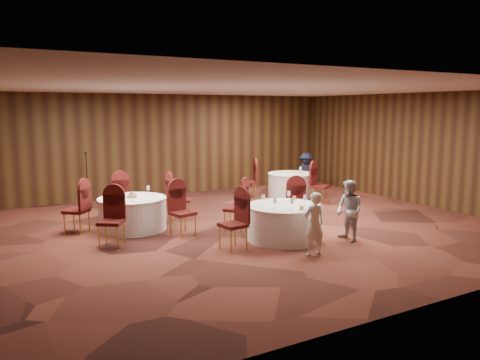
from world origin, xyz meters
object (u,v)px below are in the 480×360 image
table_main (284,222)px  table_right (291,185)px  woman_b (349,211)px  mic_stand (88,192)px  table_left (133,213)px  woman_a (314,224)px  man_c (306,172)px

table_main → table_right: same height
woman_b → table_main: bearing=-119.0°
table_right → mic_stand: bearing=167.7°
table_left → woman_a: woman_a is taller
woman_b → man_c: man_c is taller
table_right → woman_a: bearing=-121.3°
table_main → mic_stand: (-2.96, 5.30, 0.08)m
mic_stand → woman_b: (4.09, -6.02, 0.18)m
table_main → woman_a: woman_a is taller
table_main → table_left: bearing=137.0°
table_right → mic_stand: mic_stand is taller
woman_a → woman_b: woman_b is taller
woman_a → man_c: size_ratio=0.94×
table_left → woman_b: size_ratio=1.20×
table_left → table_right: bearing=16.3°
table_left → woman_a: bearing=-55.5°
table_right → man_c: (1.06, 0.66, 0.27)m
table_left → woman_a: size_ratio=1.27×
table_right → woman_b: (-1.88, -4.72, 0.26)m
woman_a → table_main: bearing=-91.6°
table_right → mic_stand: size_ratio=0.94×
table_main → table_right: (3.02, 4.00, -0.00)m
mic_stand → man_c: size_ratio=1.23×
table_main → mic_stand: mic_stand is taller
table_right → woman_a: (-3.13, -5.16, 0.23)m
woman_a → woman_b: bearing=-156.6°
woman_a → man_c: bearing=-121.6°
table_left → table_right: 5.79m
woman_a → man_c: 7.17m
table_main → woman_b: size_ratio=1.23×
man_c → mic_stand: bearing=-153.9°
table_right → mic_stand: 6.11m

